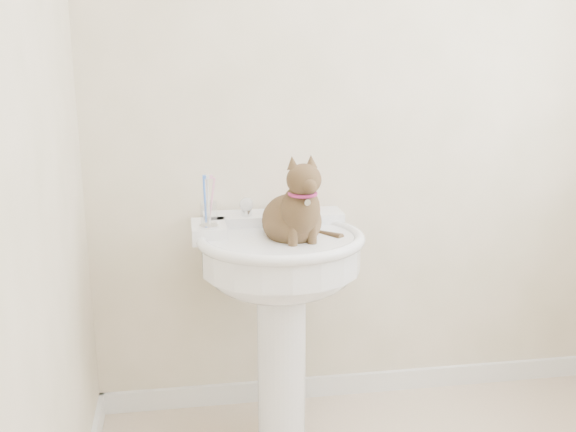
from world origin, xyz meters
name	(u,v)px	position (x,y,z in m)	size (l,w,h in m)	color
wall_back	(365,107)	(0.00, 1.10, 1.25)	(2.20, 0.00, 2.50)	beige
wall_left	(4,165)	(-1.10, 0.00, 1.25)	(0.00, 2.20, 2.50)	beige
baseboard_back	(358,383)	(0.00, 1.09, 0.04)	(2.20, 0.02, 0.09)	white
pedestal_sink	(280,275)	(-0.38, 0.81, 0.67)	(0.62, 0.61, 0.86)	white
faucet	(275,205)	(-0.38, 0.96, 0.90)	(0.28, 0.12, 0.14)	silver
soap_bar	(299,205)	(-0.27, 1.05, 0.87)	(0.09, 0.06, 0.03)	red
toothbrush_cup	(209,214)	(-0.64, 0.84, 0.91)	(0.07, 0.07, 0.19)	silver
cat	(295,214)	(-0.34, 0.78, 0.91)	(0.24, 0.30, 0.43)	#53371F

